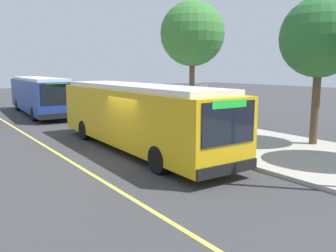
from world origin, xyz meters
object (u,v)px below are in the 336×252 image
Objects in this scene: waiting_bench at (204,125)px; pedestrian_commuter at (180,117)px; transit_bus_second at (39,94)px; transit_bus_main at (137,114)px; route_sign_post at (203,106)px.

waiting_bench is 0.95× the size of pedestrian_commuter.
transit_bus_second is 7.57× the size of waiting_bench.
route_sign_post is at bearing 63.99° from transit_bus_main.
transit_bus_main is 7.06× the size of pedestrian_commuter.
waiting_bench is 1.49m from pedestrian_commuter.
transit_bus_main is 3.37m from pedestrian_commuter.
transit_bus_second is 7.17× the size of pedestrian_commuter.
transit_bus_second is at bearing -162.89° from waiting_bench.
transit_bus_second is 15.58m from waiting_bench.
waiting_bench is 2.96m from route_sign_post.
transit_bus_main is at bearing -82.20° from waiting_bench.
transit_bus_main reaches higher than waiting_bench.
transit_bus_second and route_sign_post have the same top height.
route_sign_post reaches higher than pedestrian_commuter.
waiting_bench is at bearing 17.11° from transit_bus_second.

